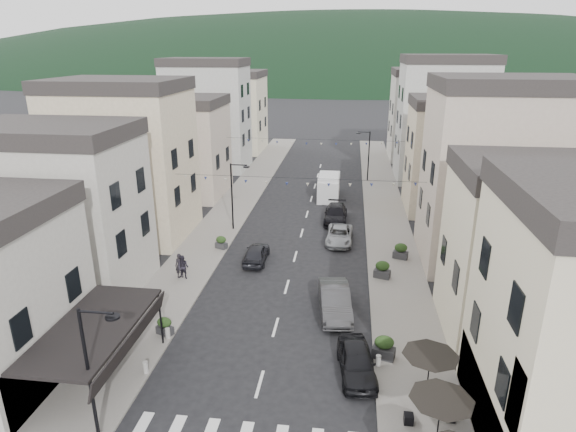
{
  "coord_description": "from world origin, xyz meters",
  "views": [
    {
      "loc": [
        3.81,
        -12.76,
        15.34
      ],
      "look_at": [
        -0.49,
        20.44,
        3.5
      ],
      "focal_mm": 30.0,
      "sensor_mm": 36.0,
      "label": 1
    }
  ],
  "objects_px": {
    "pedestrian_b": "(183,267)",
    "parked_car_a": "(357,362)",
    "parked_car_c": "(339,235)",
    "parked_car_d": "(336,214)",
    "delivery_van": "(329,186)",
    "pedestrian_a": "(180,266)",
    "parked_car_b": "(335,301)",
    "parked_car_e": "(256,253)"
  },
  "relations": [
    {
      "from": "delivery_van",
      "to": "pedestrian_a",
      "type": "distance_m",
      "value": 22.43
    },
    {
      "from": "parked_car_a",
      "to": "delivery_van",
      "type": "relative_size",
      "value": 0.77
    },
    {
      "from": "parked_car_b",
      "to": "pedestrian_a",
      "type": "bearing_deg",
      "value": 156.38
    },
    {
      "from": "parked_car_e",
      "to": "pedestrian_a",
      "type": "distance_m",
      "value": 5.85
    },
    {
      "from": "parked_car_a",
      "to": "parked_car_d",
      "type": "bearing_deg",
      "value": 87.21
    },
    {
      "from": "parked_car_c",
      "to": "parked_car_b",
      "type": "bearing_deg",
      "value": -87.98
    },
    {
      "from": "parked_car_e",
      "to": "parked_car_a",
      "type": "bearing_deg",
      "value": 120.22
    },
    {
      "from": "parked_car_a",
      "to": "parked_car_e",
      "type": "distance_m",
      "value": 14.39
    },
    {
      "from": "pedestrian_b",
      "to": "parked_car_a",
      "type": "bearing_deg",
      "value": -31.85
    },
    {
      "from": "parked_car_d",
      "to": "delivery_van",
      "type": "xyz_separation_m",
      "value": [
        -1.0,
        7.33,
        0.56
      ]
    },
    {
      "from": "parked_car_d",
      "to": "parked_car_e",
      "type": "height_order",
      "value": "parked_car_d"
    },
    {
      "from": "parked_car_c",
      "to": "pedestrian_b",
      "type": "bearing_deg",
      "value": -140.01
    },
    {
      "from": "parked_car_c",
      "to": "pedestrian_a",
      "type": "relative_size",
      "value": 2.62
    },
    {
      "from": "parked_car_a",
      "to": "parked_car_b",
      "type": "distance_m",
      "value": 5.83
    },
    {
      "from": "parked_car_c",
      "to": "delivery_van",
      "type": "distance_m",
      "value": 12.43
    },
    {
      "from": "parked_car_c",
      "to": "parked_car_e",
      "type": "relative_size",
      "value": 1.14
    },
    {
      "from": "pedestrian_b",
      "to": "parked_car_c",
      "type": "bearing_deg",
      "value": 42.68
    },
    {
      "from": "parked_car_b",
      "to": "pedestrian_b",
      "type": "distance_m",
      "value": 10.97
    },
    {
      "from": "parked_car_a",
      "to": "pedestrian_a",
      "type": "bearing_deg",
      "value": 136.25
    },
    {
      "from": "parked_car_c",
      "to": "pedestrian_b",
      "type": "xyz_separation_m",
      "value": [
        -10.51,
        -8.25,
        0.34
      ]
    },
    {
      "from": "parked_car_b",
      "to": "parked_car_e",
      "type": "height_order",
      "value": "parked_car_b"
    },
    {
      "from": "delivery_van",
      "to": "pedestrian_a",
      "type": "xyz_separation_m",
      "value": [
        -9.32,
        -20.4,
        -0.3
      ]
    },
    {
      "from": "parked_car_d",
      "to": "parked_car_a",
      "type": "bearing_deg",
      "value": -84.63
    },
    {
      "from": "parked_car_d",
      "to": "delivery_van",
      "type": "relative_size",
      "value": 0.91
    },
    {
      "from": "parked_car_a",
      "to": "delivery_van",
      "type": "bearing_deg",
      "value": 87.98
    },
    {
      "from": "delivery_van",
      "to": "pedestrian_b",
      "type": "distance_m",
      "value": 22.47
    },
    {
      "from": "parked_car_d",
      "to": "pedestrian_b",
      "type": "xyz_separation_m",
      "value": [
        -10.02,
        -13.25,
        0.25
      ]
    },
    {
      "from": "parked_car_e",
      "to": "parked_car_d",
      "type": "bearing_deg",
      "value": -120.93
    },
    {
      "from": "delivery_van",
      "to": "pedestrian_a",
      "type": "height_order",
      "value": "delivery_van"
    },
    {
      "from": "parked_car_e",
      "to": "pedestrian_b",
      "type": "height_order",
      "value": "pedestrian_b"
    },
    {
      "from": "parked_car_c",
      "to": "pedestrian_a",
      "type": "bearing_deg",
      "value": -141.4
    },
    {
      "from": "parked_car_c",
      "to": "parked_car_d",
      "type": "distance_m",
      "value": 5.02
    },
    {
      "from": "delivery_van",
      "to": "parked_car_d",
      "type": "bearing_deg",
      "value": -82.19
    },
    {
      "from": "parked_car_b",
      "to": "pedestrian_a",
      "type": "xyz_separation_m",
      "value": [
        -10.84,
        3.2,
        0.17
      ]
    },
    {
      "from": "parked_car_b",
      "to": "delivery_van",
      "type": "distance_m",
      "value": 23.66
    },
    {
      "from": "parked_car_e",
      "to": "pedestrian_a",
      "type": "relative_size",
      "value": 2.3
    },
    {
      "from": "parked_car_b",
      "to": "parked_car_c",
      "type": "distance_m",
      "value": 11.28
    },
    {
      "from": "parked_car_e",
      "to": "delivery_van",
      "type": "xyz_separation_m",
      "value": [
        4.6,
        16.95,
        0.6
      ]
    },
    {
      "from": "parked_car_e",
      "to": "pedestrian_a",
      "type": "height_order",
      "value": "pedestrian_a"
    },
    {
      "from": "parked_car_b",
      "to": "delivery_van",
      "type": "xyz_separation_m",
      "value": [
        -1.53,
        23.6,
        0.46
      ]
    },
    {
      "from": "parked_car_b",
      "to": "parked_car_d",
      "type": "distance_m",
      "value": 16.28
    },
    {
      "from": "parked_car_a",
      "to": "delivery_van",
      "type": "height_order",
      "value": "delivery_van"
    }
  ]
}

